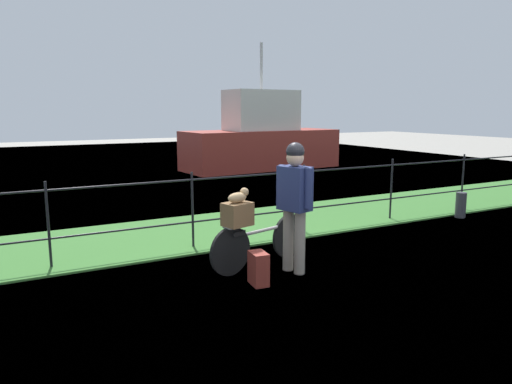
{
  "coord_description": "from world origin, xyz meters",
  "views": [
    {
      "loc": [
        -3.47,
        -4.43,
        2.08
      ],
      "look_at": [
        -0.24,
        1.57,
        0.9
      ],
      "focal_mm": 33.36,
      "sensor_mm": 36.0,
      "label": 1
    }
  ],
  "objects_px": {
    "terrier_dog": "(239,196)",
    "mooring_bollard": "(461,205)",
    "backpack_on_paving": "(258,268)",
    "moored_boat_near": "(261,140)",
    "wooden_crate": "(237,214)",
    "cyclist_person": "(295,196)",
    "bicycle_main": "(260,242)"
  },
  "relations": [
    {
      "from": "wooden_crate",
      "to": "cyclist_person",
      "type": "distance_m",
      "value": 0.76
    },
    {
      "from": "wooden_crate",
      "to": "terrier_dog",
      "type": "height_order",
      "value": "terrier_dog"
    },
    {
      "from": "moored_boat_near",
      "to": "bicycle_main",
      "type": "bearing_deg",
      "value": -118.99
    },
    {
      "from": "terrier_dog",
      "to": "mooring_bollard",
      "type": "relative_size",
      "value": 0.66
    },
    {
      "from": "terrier_dog",
      "to": "mooring_bollard",
      "type": "xyz_separation_m",
      "value": [
        5.23,
        0.82,
        -0.76
      ]
    },
    {
      "from": "moored_boat_near",
      "to": "backpack_on_paving",
      "type": "bearing_deg",
      "value": -119.1
    },
    {
      "from": "bicycle_main",
      "to": "backpack_on_paving",
      "type": "distance_m",
      "value": 0.69
    },
    {
      "from": "cyclist_person",
      "to": "moored_boat_near",
      "type": "bearing_deg",
      "value": 63.27
    },
    {
      "from": "bicycle_main",
      "to": "cyclist_person",
      "type": "distance_m",
      "value": 0.82
    },
    {
      "from": "cyclist_person",
      "to": "backpack_on_paving",
      "type": "bearing_deg",
      "value": -163.22
    },
    {
      "from": "cyclist_person",
      "to": "backpack_on_paving",
      "type": "height_order",
      "value": "cyclist_person"
    },
    {
      "from": "bicycle_main",
      "to": "mooring_bollard",
      "type": "distance_m",
      "value": 4.92
    },
    {
      "from": "bicycle_main",
      "to": "terrier_dog",
      "type": "bearing_deg",
      "value": -165.5
    },
    {
      "from": "terrier_dog",
      "to": "cyclist_person",
      "type": "bearing_deg",
      "value": -24.86
    },
    {
      "from": "bicycle_main",
      "to": "terrier_dog",
      "type": "xyz_separation_m",
      "value": [
        -0.37,
        -0.09,
        0.67
      ]
    },
    {
      "from": "mooring_bollard",
      "to": "terrier_dog",
      "type": "bearing_deg",
      "value": -171.11
    },
    {
      "from": "bicycle_main",
      "to": "mooring_bollard",
      "type": "height_order",
      "value": "bicycle_main"
    },
    {
      "from": "wooden_crate",
      "to": "cyclist_person",
      "type": "height_order",
      "value": "cyclist_person"
    },
    {
      "from": "backpack_on_paving",
      "to": "moored_boat_near",
      "type": "xyz_separation_m",
      "value": [
        5.57,
        10.0,
        0.81
      ]
    },
    {
      "from": "backpack_on_paving",
      "to": "bicycle_main",
      "type": "bearing_deg",
      "value": 155.59
    },
    {
      "from": "mooring_bollard",
      "to": "moored_boat_near",
      "type": "xyz_separation_m",
      "value": [
        0.35,
        8.7,
        0.76
      ]
    },
    {
      "from": "terrier_dog",
      "to": "mooring_bollard",
      "type": "bearing_deg",
      "value": 8.89
    },
    {
      "from": "bicycle_main",
      "to": "terrier_dog",
      "type": "height_order",
      "value": "terrier_dog"
    },
    {
      "from": "bicycle_main",
      "to": "cyclist_person",
      "type": "height_order",
      "value": "cyclist_person"
    },
    {
      "from": "backpack_on_paving",
      "to": "mooring_bollard",
      "type": "height_order",
      "value": "mooring_bollard"
    },
    {
      "from": "terrier_dog",
      "to": "moored_boat_near",
      "type": "bearing_deg",
      "value": 59.59
    },
    {
      "from": "wooden_crate",
      "to": "mooring_bollard",
      "type": "xyz_separation_m",
      "value": [
        5.26,
        0.82,
        -0.53
      ]
    },
    {
      "from": "terrier_dog",
      "to": "cyclist_person",
      "type": "distance_m",
      "value": 0.71
    },
    {
      "from": "terrier_dog",
      "to": "cyclist_person",
      "type": "height_order",
      "value": "cyclist_person"
    },
    {
      "from": "cyclist_person",
      "to": "bicycle_main",
      "type": "bearing_deg",
      "value": 125.36
    },
    {
      "from": "terrier_dog",
      "to": "mooring_bollard",
      "type": "height_order",
      "value": "terrier_dog"
    },
    {
      "from": "mooring_bollard",
      "to": "moored_boat_near",
      "type": "height_order",
      "value": "moored_boat_near"
    }
  ]
}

